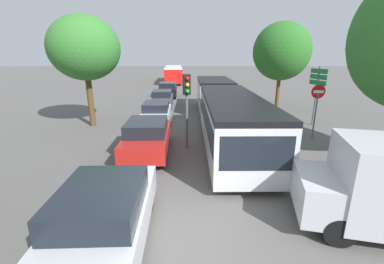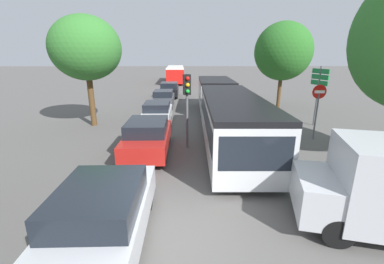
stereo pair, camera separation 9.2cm
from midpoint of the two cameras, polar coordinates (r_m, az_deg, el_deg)
The scene contains 13 objects.
ground_plane at distance 6.56m, azimuth -1.20°, elevation -23.20°, with size 200.00×200.00×0.00m, color #565451.
articulated_bus at distance 15.35m, azimuth 6.56°, elevation 6.09°, with size 2.72×16.44×2.44m.
city_bus_rear at distance 42.47m, azimuth -4.18°, elevation 12.91°, with size 2.94×11.51×2.46m.
queued_car_silver at distance 6.33m, azimuth -19.35°, elevation -17.23°, with size 1.91×4.41×1.52m.
queued_car_red at distance 11.52m, azimuth -10.07°, elevation -0.99°, with size 1.88×4.33×1.50m.
queued_car_white at distance 16.50m, azimuth -8.05°, elevation 4.25°, with size 1.72×3.97×1.37m.
queued_car_graphite at distance 22.07m, azimuth -6.74°, elevation 7.44°, with size 1.72×3.97×1.37m.
queued_car_black at distance 27.28m, azimuth -5.47°, elevation 9.38°, with size 1.88×4.34×1.50m.
traffic_light at distance 11.65m, azimuth -1.41°, elevation 8.26°, with size 0.37×0.39×3.40m.
no_entry_sign at distance 14.42m, azimuth 25.81°, elevation 5.75°, with size 0.70×0.08×2.82m.
direction_sign_post at distance 17.42m, azimuth 26.00°, elevation 9.66°, with size 0.38×1.38×3.60m.
tree_left_mid at distance 16.74m, azimuth -23.11°, elevation 16.40°, with size 4.02×4.02×6.42m.
tree_right_mid at distance 22.21m, azimuth 19.20°, elevation 16.25°, with size 4.41×4.41×6.72m.
Camera 1 is at (-0.04, -5.03, 4.21)m, focal length 24.00 mm.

